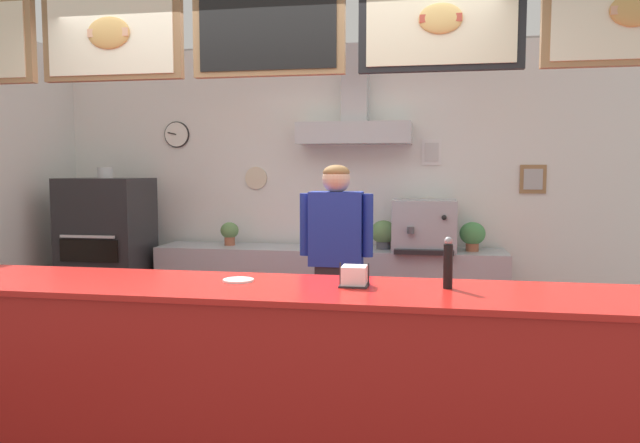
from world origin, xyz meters
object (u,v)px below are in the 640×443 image
object	(u,v)px
espresso_machine	(424,226)
potted_sage	(383,233)
potted_oregano	(472,235)
potted_rosemary	(230,232)
condiment_plate	(238,280)
napkin_holder	(354,277)
shop_worker	(336,266)
pizza_oven	(108,259)
pepper_grinder	(448,263)

from	to	relation	value
espresso_machine	potted_sage	bearing A→B (deg)	172.68
potted_oregano	potted_rosemary	size ratio (longest dim) A/B	1.18
condiment_plate	napkin_holder	size ratio (longest dim) A/B	1.07
potted_sage	shop_worker	bearing A→B (deg)	-103.01
pizza_oven	pepper_grinder	xyz separation A→B (m)	(3.09, -2.11, 0.37)
napkin_holder	potted_oregano	bearing A→B (deg)	72.57
potted_sage	pizza_oven	bearing A→B (deg)	-172.92
pizza_oven	potted_sage	world-z (taller)	pizza_oven
potted_oregano	napkin_holder	distance (m)	2.56
espresso_machine	pizza_oven	bearing A→B (deg)	-174.71
potted_rosemary	napkin_holder	bearing A→B (deg)	-58.48
shop_worker	potted_sage	xyz separation A→B (m)	(0.27, 1.15, 0.13)
pizza_oven	napkin_holder	xyz separation A→B (m)	(2.61, -2.14, 0.29)
potted_oregano	pizza_oven	bearing A→B (deg)	-174.76
pizza_oven	espresso_machine	world-z (taller)	pizza_oven
shop_worker	espresso_machine	bearing A→B (deg)	-120.40
pepper_grinder	napkin_holder	world-z (taller)	pepper_grinder
condiment_plate	potted_oregano	bearing A→B (deg)	59.95
condiment_plate	pepper_grinder	world-z (taller)	pepper_grinder
pizza_oven	condiment_plate	bearing A→B (deg)	-46.91
pizza_oven	condiment_plate	distance (m)	2.90
espresso_machine	potted_rosemary	bearing A→B (deg)	178.31
pizza_oven	espresso_machine	xyz separation A→B (m)	(2.95, 0.27, 0.34)
espresso_machine	potted_rosemary	xyz separation A→B (m)	(-1.85, 0.05, -0.10)
shop_worker	potted_oregano	bearing A→B (deg)	-133.46
potted_oregano	pepper_grinder	bearing A→B (deg)	-96.89
pizza_oven	potted_oregano	distance (m)	3.40
potted_oregano	potted_rosemary	distance (m)	2.28
potted_oregano	espresso_machine	bearing A→B (deg)	-175.12
potted_sage	potted_oregano	bearing A→B (deg)	-0.79
potted_sage	espresso_machine	bearing A→B (deg)	-7.32
espresso_machine	potted_sage	size ratio (longest dim) A/B	2.14
potted_rosemary	potted_oregano	bearing A→B (deg)	-0.45
potted_rosemary	pepper_grinder	xyz separation A→B (m)	(1.99, -2.44, 0.13)
potted_oregano	potted_rosemary	world-z (taller)	potted_oregano
espresso_machine	potted_rosemary	distance (m)	1.85
pepper_grinder	shop_worker	bearing A→B (deg)	120.88
potted_oregano	pepper_grinder	xyz separation A→B (m)	(-0.29, -2.42, 0.11)
pizza_oven	potted_rosemary	size ratio (longest dim) A/B	7.34
potted_sage	condiment_plate	xyz separation A→B (m)	(-0.61, -2.43, -0.01)
espresso_machine	pepper_grinder	size ratio (longest dim) A/B	2.14
shop_worker	potted_sage	distance (m)	1.19
espresso_machine	potted_rosemary	size ratio (longest dim) A/B	2.53
potted_rosemary	potted_sage	bearing A→B (deg)	-0.27
pizza_oven	potted_sage	distance (m)	2.62
potted_rosemary	napkin_holder	xyz separation A→B (m)	(1.51, -2.46, 0.05)
condiment_plate	pepper_grinder	xyz separation A→B (m)	(1.11, -0.00, 0.12)
potted_oregano	condiment_plate	world-z (taller)	potted_oregano
pepper_grinder	condiment_plate	bearing A→B (deg)	179.92
espresso_machine	napkin_holder	distance (m)	2.43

